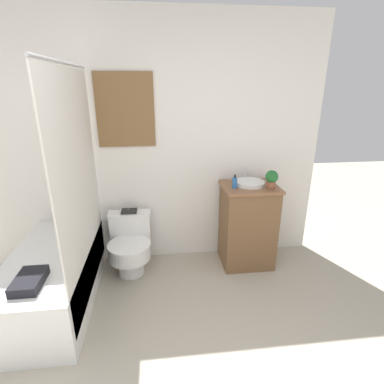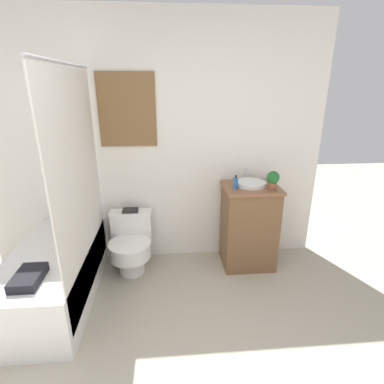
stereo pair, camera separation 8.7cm
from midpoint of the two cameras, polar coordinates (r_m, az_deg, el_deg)
The scene contains 8 objects.
wall_back at distance 3.08m, azimuth -6.37°, elevation 8.96°, with size 3.45×0.07×2.50m.
shower_area at distance 2.94m, azimuth -23.77°, elevation -13.63°, with size 0.66×1.37×1.98m.
toilet at distance 3.15m, azimuth -10.77°, elevation -9.72°, with size 0.43×0.53×0.60m.
vanity at distance 3.20m, azimuth 11.49°, elevation -6.35°, with size 0.55×0.46×0.88m.
sink at distance 3.05m, azimuth 11.95°, elevation 1.59°, with size 0.30×0.34×0.13m.
soap_bottle at distance 2.93m, azimuth 9.13°, elevation 1.74°, with size 0.05×0.05×0.13m.
potted_plant at distance 2.96m, azimuth 15.97°, elevation 2.35°, with size 0.12×0.12×0.18m.
book_on_tank at distance 3.14m, azimuth -10.89°, elevation -3.44°, with size 0.16×0.11×0.02m.
Camera 2 is at (0.12, -0.78, 1.83)m, focal length 28.00 mm.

